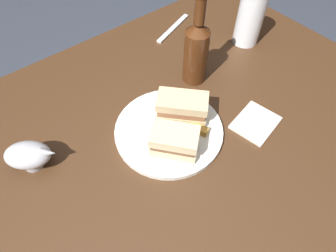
{
  "coord_description": "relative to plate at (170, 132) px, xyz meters",
  "views": [
    {
      "loc": [
        0.25,
        0.31,
        1.29
      ],
      "look_at": [
        -0.0,
        0.0,
        0.76
      ],
      "focal_mm": 30.06,
      "sensor_mm": 36.0,
      "label": 1
    }
  ],
  "objects": [
    {
      "name": "ground_plane",
      "position": [
        0.01,
        -0.0,
        -0.74
      ],
      "size": [
        6.0,
        6.0,
        0.0
      ],
      "primitive_type": "plane",
      "color": "#333842"
    },
    {
      "name": "dining_table",
      "position": [
        0.01,
        -0.0,
        -0.37
      ],
      "size": [
        1.3,
        0.9,
        0.73
      ],
      "primitive_type": "cube",
      "color": "#422816",
      "rests_on": "ground"
    },
    {
      "name": "plate",
      "position": [
        0.0,
        0.0,
        0.0
      ],
      "size": [
        0.26,
        0.26,
        0.01
      ],
      "primitive_type": "cylinder",
      "color": "silver",
      "rests_on": "dining_table"
    },
    {
      "name": "sandwich_half_left",
      "position": [
        0.03,
        0.05,
        0.04
      ],
      "size": [
        0.12,
        0.12,
        0.06
      ],
      "color": "beige",
      "rests_on": "plate"
    },
    {
      "name": "sandwich_half_right",
      "position": [
        -0.05,
        -0.02,
        0.04
      ],
      "size": [
        0.13,
        0.13,
        0.06
      ],
      "color": "#CCB284",
      "rests_on": "plate"
    },
    {
      "name": "potato_wedge_front",
      "position": [
        -0.04,
        0.02,
        0.01
      ],
      "size": [
        0.05,
        0.05,
        0.02
      ],
      "primitive_type": "cube",
      "rotation": [
        0.0,
        0.0,
        4.06
      ],
      "color": "#B77F33",
      "rests_on": "plate"
    },
    {
      "name": "potato_wedge_middle",
      "position": [
        -0.05,
        0.05,
        0.02
      ],
      "size": [
        0.03,
        0.04,
        0.02
      ],
      "primitive_type": "cube",
      "rotation": [
        0.0,
        0.0,
        1.96
      ],
      "color": "gold",
      "rests_on": "plate"
    },
    {
      "name": "potato_wedge_back",
      "position": [
        -0.03,
        0.03,
        0.01
      ],
      "size": [
        0.05,
        0.03,
        0.02
      ],
      "primitive_type": "cube",
      "rotation": [
        0.0,
        0.0,
        3.24
      ],
      "color": "gold",
      "rests_on": "plate"
    },
    {
      "name": "pint_glass",
      "position": [
        -0.42,
        -0.13,
        0.07
      ],
      "size": [
        0.08,
        0.08,
        0.16
      ],
      "color": "white",
      "rests_on": "dining_table"
    },
    {
      "name": "gravy_boat",
      "position": [
        0.29,
        -0.12,
        0.03
      ],
      "size": [
        0.12,
        0.12,
        0.06
      ],
      "color": "#B7B7BC",
      "rests_on": "dining_table"
    },
    {
      "name": "cider_bottle",
      "position": [
        -0.17,
        -0.11,
        0.09
      ],
      "size": [
        0.06,
        0.06,
        0.25
      ],
      "color": "#47230F",
      "rests_on": "dining_table"
    },
    {
      "name": "napkin",
      "position": [
        -0.18,
        0.11,
        -0.0
      ],
      "size": [
        0.13,
        0.11,
        0.01
      ],
      "primitive_type": "cube",
      "rotation": [
        0.0,
        0.0,
        0.19
      ],
      "color": "silver",
      "rests_on": "dining_table"
    },
    {
      "name": "fork",
      "position": [
        -0.28,
        -0.33,
        -0.0
      ],
      "size": [
        0.17,
        0.08,
        0.01
      ],
      "primitive_type": "cube",
      "rotation": [
        0.0,
        0.0,
        3.48
      ],
      "color": "silver",
      "rests_on": "dining_table"
    }
  ]
}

